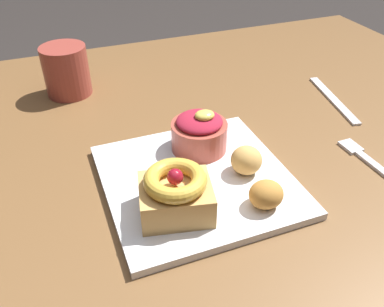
% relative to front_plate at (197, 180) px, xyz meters
% --- Properties ---
extents(dining_table, '(1.24, 0.99, 0.73)m').
position_rel_front_plate_xyz_m(dining_table, '(0.08, 0.08, -0.10)').
color(dining_table, brown).
rests_on(dining_table, ground_plane).
extents(front_plate, '(0.26, 0.26, 0.01)m').
position_rel_front_plate_xyz_m(front_plate, '(0.00, 0.00, 0.00)').
color(front_plate, white).
rests_on(front_plate, dining_table).
extents(cake_slice, '(0.10, 0.09, 0.07)m').
position_rel_front_plate_xyz_m(cake_slice, '(-0.05, -0.06, 0.04)').
color(cake_slice, tan).
rests_on(cake_slice, front_plate).
extents(berry_ramekin, '(0.09, 0.09, 0.07)m').
position_rel_front_plate_xyz_m(berry_ramekin, '(0.03, 0.07, 0.04)').
color(berry_ramekin, '#B24C3D').
rests_on(berry_ramekin, front_plate).
extents(fritter_front, '(0.05, 0.04, 0.04)m').
position_rel_front_plate_xyz_m(fritter_front, '(0.06, -0.09, 0.02)').
color(fritter_front, '#BC7F38').
rests_on(fritter_front, front_plate).
extents(fritter_middle, '(0.05, 0.04, 0.04)m').
position_rel_front_plate_xyz_m(fritter_middle, '(0.07, -0.01, 0.03)').
color(fritter_middle, tan).
rests_on(fritter_middle, front_plate).
extents(fork, '(0.03, 0.13, 0.00)m').
position_rel_front_plate_xyz_m(fork, '(0.27, -0.04, -0.00)').
color(fork, silver).
rests_on(fork, dining_table).
extents(knife, '(0.05, 0.19, 0.00)m').
position_rel_front_plate_xyz_m(knife, '(0.34, 0.14, -0.00)').
color(knife, silver).
rests_on(knife, dining_table).
extents(coffee_mug, '(0.09, 0.09, 0.10)m').
position_rel_front_plate_xyz_m(coffee_mug, '(-0.13, 0.35, 0.04)').
color(coffee_mug, '#993D33').
rests_on(coffee_mug, dining_table).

